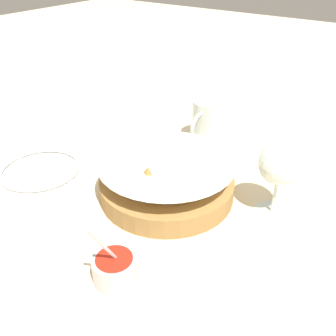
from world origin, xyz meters
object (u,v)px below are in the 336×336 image
at_px(beer_mug, 208,123).
at_px(side_plate, 40,170).
at_px(food_basket, 168,180).
at_px(sauce_cup, 115,268).
at_px(wine_glass, 280,166).

xyz_separation_m(beer_mug, side_plate, (0.34, -0.22, -0.04)).
relative_size(food_basket, sauce_cup, 2.08).
height_order(wine_glass, side_plate, wine_glass).
distance_m(food_basket, sauce_cup, 0.24).
bearing_deg(beer_mug, sauce_cup, 13.61).
bearing_deg(sauce_cup, food_basket, -164.38).
xyz_separation_m(sauce_cup, beer_mug, (-0.47, -0.11, 0.03)).
height_order(wine_glass, beer_mug, wine_glass).
distance_m(wine_glass, beer_mug, 0.31).
height_order(food_basket, side_plate, food_basket).
bearing_deg(food_basket, sauce_cup, 15.62).
bearing_deg(wine_glass, side_plate, -70.66).
distance_m(sauce_cup, side_plate, 0.36).
bearing_deg(sauce_cup, side_plate, -110.85).
xyz_separation_m(food_basket, sauce_cup, (0.23, 0.06, -0.01)).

